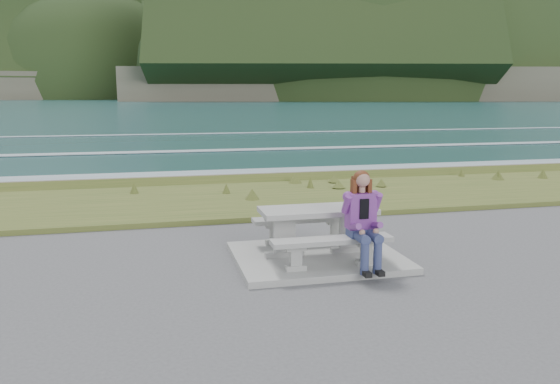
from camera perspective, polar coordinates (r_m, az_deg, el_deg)
The scene contains 9 objects.
concrete_slab at distance 8.75m, azimuth 3.91°, elevation -6.81°, with size 2.60×2.10×0.10m, color #A8A8A3.
picnic_table at distance 8.58m, azimuth 3.96°, elevation -2.77°, with size 1.80×0.75×0.75m.
bench_landward at distance 8.00m, azimuth 5.44°, elevation -5.50°, with size 1.80×0.35×0.45m.
bench_seaward at distance 9.29m, azimuth 2.65°, elevation -3.22°, with size 1.80×0.35×0.45m.
grass_verge at distance 13.47m, azimuth -2.42°, elevation -0.92°, with size 160.00×4.50×0.22m, color #3A541F.
shore_drop at distance 16.29m, azimuth -4.37°, elevation 1.01°, with size 160.00×0.80×2.20m, color brown.
ocean at distance 33.45m, azimuth -9.01°, elevation 2.69°, with size 1600.00×1600.00×0.09m.
headland_range at distance 449.67m, azimuth 12.19°, elevation 11.01°, with size 729.83×363.95×216.44m.
seated_woman at distance 7.98m, azimuth 8.82°, elevation -4.30°, with size 0.42×0.72×1.42m.
Camera 1 is at (-2.51, -7.98, 2.62)m, focal length 35.00 mm.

